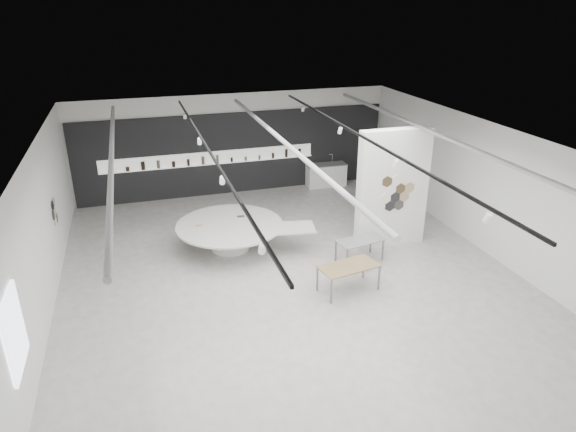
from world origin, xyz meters
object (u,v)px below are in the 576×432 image
object	(u,v)px
partition_column	(393,189)
sample_table_stone	(360,242)
display_island	(232,233)
sample_table_wood	(349,268)
kitchen_counter	(326,175)

from	to	relation	value
partition_column	sample_table_stone	bearing A→B (deg)	-149.73
display_island	sample_table_wood	bearing A→B (deg)	-43.81
partition_column	display_island	distance (m)	4.95
sample_table_wood	kitchen_counter	bearing A→B (deg)	72.99
kitchen_counter	partition_column	bearing A→B (deg)	-89.22
display_island	sample_table_wood	size ratio (longest dim) A/B	2.63
display_island	kitchen_counter	size ratio (longest dim) A/B	2.65
sample_table_stone	kitchen_counter	bearing A→B (deg)	77.42
display_island	sample_table_stone	size ratio (longest dim) A/B	3.06
partition_column	sample_table_wood	size ratio (longest dim) A/B	2.20
partition_column	sample_table_wood	distance (m)	3.36
sample_table_wood	kitchen_counter	xyz separation A→B (m)	(2.36, 7.71, -0.20)
sample_table_stone	kitchen_counter	distance (m)	6.48
kitchen_counter	sample_table_wood	bearing A→B (deg)	-105.49
display_island	kitchen_counter	world-z (taller)	kitchen_counter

